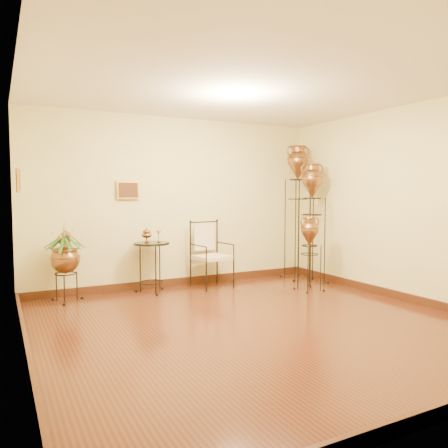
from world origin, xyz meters
name	(u,v)px	position (x,y,z in m)	size (l,w,h in m)	color
ground	(256,324)	(0.00, 0.00, 0.00)	(5.00, 5.00, 0.00)	#552714
room_shell	(256,177)	(-0.01, 0.01, 1.73)	(5.02, 5.02, 2.81)	#F4ED9D
amphora_tall	(297,210)	(2.15, 2.06, 1.24)	(0.52, 0.52, 2.43)	black
amphora_mid	(312,222)	(2.11, 1.61, 1.05)	(0.61, 0.61, 2.08)	black
amphora_short	(309,253)	(1.70, 1.14, 0.60)	(0.45, 0.45, 1.20)	black
planter_urn	(65,256)	(-1.85, 2.15, 0.66)	(0.81, 0.81, 1.18)	black
armchair	(212,255)	(0.42, 2.05, 0.55)	(0.68, 0.64, 1.09)	black
side_table	(152,266)	(-0.58, 2.15, 0.41)	(0.64, 0.64, 0.99)	black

